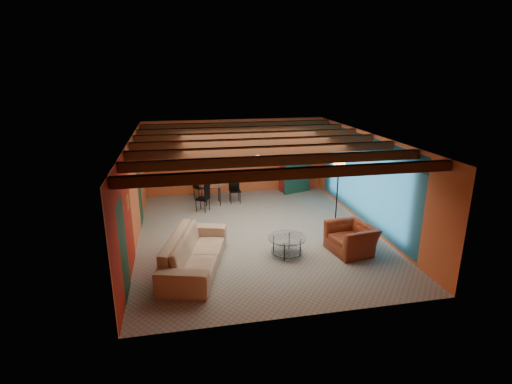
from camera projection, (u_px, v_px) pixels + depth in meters
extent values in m
cube|color=gray|center=(257.00, 233.00, 11.13)|extent=(6.50, 8.00, 0.01)
cube|color=silver|center=(258.00, 138.00, 10.33)|extent=(6.50, 8.00, 0.01)
cube|color=#C4582D|center=(235.00, 157.00, 14.47)|extent=(6.50, 0.02, 2.70)
cube|color=maroon|center=(133.00, 194.00, 10.11)|extent=(0.02, 8.00, 2.70)
cube|color=#2C6A81|center=(368.00, 181.00, 11.34)|extent=(0.02, 8.00, 2.70)
imported|color=tan|center=(195.00, 252.00, 9.06)|extent=(1.78, 2.96, 0.81)
imported|color=maroon|center=(351.00, 238.00, 9.90)|extent=(1.15, 1.27, 0.72)
cube|color=maroon|center=(295.00, 167.00, 14.73)|extent=(1.18, 0.83, 1.88)
cube|color=black|center=(211.00, 150.00, 14.17)|extent=(1.05, 0.03, 0.65)
imported|color=#26661E|center=(296.00, 135.00, 14.37)|extent=(0.53, 0.49, 0.50)
imported|color=orange|center=(212.00, 174.00, 13.24)|extent=(0.19, 0.19, 0.18)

